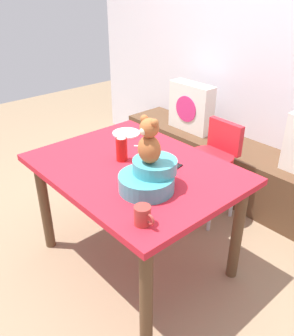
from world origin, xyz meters
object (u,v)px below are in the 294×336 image
coffee_mug (143,216)px  cell_phone (171,168)px  teddy_bear (149,142)px  highchair (212,159)px  pillow_floral_left (191,107)px  ketchup_bottle (122,147)px  dinner_plate_near (126,133)px  infant_seat_teal (149,177)px  dining_table (135,181)px

coffee_mug → cell_phone: (-0.29, 0.48, -0.04)m
teddy_bear → coffee_mug: bearing=-47.1°
highchair → teddy_bear: bearing=-73.4°
pillow_floral_left → coffee_mug: pillow_floral_left is taller
ketchup_bottle → highchair: bearing=82.9°
pillow_floral_left → dinner_plate_near: bearing=-77.7°
infant_seat_teal → teddy_bear: 0.21m
dining_table → ketchup_bottle: ketchup_bottle is taller
highchair → ketchup_bottle: 0.85m
highchair → cell_phone: size_ratio=5.49×
dining_table → highchair: 0.79m
ketchup_bottle → dining_table: bearing=4.1°
teddy_bear → infant_seat_teal: bearing=90.0°
dining_table → teddy_bear: (0.25, -0.11, 0.38)m
pillow_floral_left → highchair: (0.61, -0.42, -0.16)m
dinner_plate_near → pillow_floral_left: bearing=102.3°
dining_table → teddy_bear: 0.47m
teddy_bear → coffee_mug: size_ratio=2.08×
dining_table → infant_seat_teal: infant_seat_teal is taller
highchair → ketchup_bottle: ketchup_bottle is taller
pillow_floral_left → dinner_plate_near: (0.20, -0.93, 0.07)m
teddy_bear → ketchup_bottle: bearing=164.7°
coffee_mug → cell_phone: coffee_mug is taller
ketchup_bottle → dinner_plate_near: size_ratio=0.92×
cell_phone → ketchup_bottle: bearing=-162.2°
ketchup_bottle → cell_phone: bearing=28.3°
coffee_mug → cell_phone: bearing=121.4°
dining_table → dinner_plate_near: 0.51m
teddy_bear → coffee_mug: (0.21, -0.23, -0.23)m
dinner_plate_near → ketchup_bottle: bearing=-42.3°
dining_table → cell_phone: 0.25m
dining_table → ketchup_bottle: size_ratio=6.72×
dining_table → pillow_floral_left: bearing=117.5°
coffee_mug → cell_phone: size_ratio=0.83×
pillow_floral_left → dining_table: (0.62, -1.20, -0.04)m
dinner_plate_near → cell_phone: (0.59, -0.13, -0.00)m
dining_table → teddy_bear: bearing=-23.3°
highchair → dining_table: bearing=-88.9°
teddy_bear → cell_phone: bearing=107.8°
pillow_floral_left → cell_phone: (0.79, -1.05, 0.06)m
ketchup_bottle → dinner_plate_near: bearing=137.7°
pillow_floral_left → coffee_mug: (1.09, -1.53, 0.11)m
infant_seat_teal → ketchup_bottle: ketchup_bottle is taller
highchair → dinner_plate_near: highchair is taller
pillow_floral_left → teddy_bear: bearing=-56.2°
coffee_mug → cell_phone: 0.57m
highchair → pillow_floral_left: bearing=145.6°
dining_table → teddy_bear: teddy_bear is taller
teddy_bear → dinner_plate_near: bearing=150.5°
pillow_floral_left → cell_phone: bearing=-53.0°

